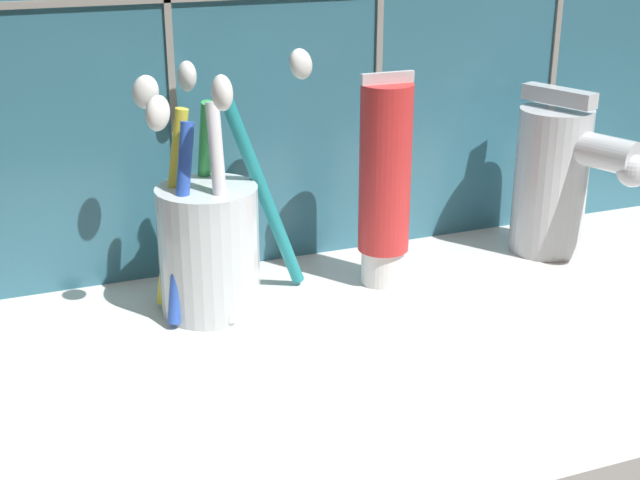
% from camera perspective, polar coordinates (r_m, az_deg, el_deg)
% --- Properties ---
extents(sink_counter, '(0.64, 0.33, 0.02)m').
position_cam_1_polar(sink_counter, '(0.61, 8.29, -6.52)').
color(sink_counter, silver).
rests_on(sink_counter, ground).
extents(toothbrush_cup, '(0.13, 0.11, 0.18)m').
position_cam_1_polar(toothbrush_cup, '(0.61, -7.11, 0.15)').
color(toothbrush_cup, silver).
rests_on(toothbrush_cup, sink_counter).
extents(toothpaste_tube, '(0.04, 0.04, 0.16)m').
position_cam_1_polar(toothpaste_tube, '(0.64, 4.17, 3.72)').
color(toothpaste_tube, white).
rests_on(toothpaste_tube, sink_counter).
extents(sink_faucet, '(0.06, 0.11, 0.13)m').
position_cam_1_polar(sink_faucet, '(0.73, 14.94, 3.98)').
color(sink_faucet, silver).
rests_on(sink_faucet, sink_counter).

